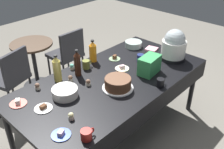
{
  "coord_description": "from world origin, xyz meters",
  "views": [
    {
      "loc": [
        -1.71,
        -1.6,
        2.2
      ],
      "look_at": [
        0.0,
        0.0,
        0.8
      ],
      "focal_mm": 41.13,
      "sensor_mm": 36.0,
      "label": 1
    }
  ],
  "objects_px": {
    "cupcake_lemon": "(37,86)",
    "coffee_mug_navy": "(141,58)",
    "ceramic_snack_bowl": "(65,92)",
    "dessert_plate_coral": "(18,103)",
    "glass_salad_bowl": "(133,44)",
    "cupcake_cocoa": "(88,82)",
    "dessert_plate_white": "(43,108)",
    "maroon_chair_left": "(11,75)",
    "coffee_mug_black": "(161,83)",
    "soda_carton": "(149,65)",
    "dessert_plate_cobalt": "(61,134)",
    "coffee_mug_olive": "(86,64)",
    "cupcake_mint": "(71,116)",
    "soda_bottle_ginger_ale": "(57,69)",
    "soda_bottle_cola": "(77,64)",
    "dessert_plate_cream": "(122,68)",
    "maroon_chair_right": "(68,52)",
    "frosted_layer_cake": "(118,83)",
    "potluck_table": "(112,83)",
    "cupcake_vanilla": "(70,78)",
    "coffee_mug_red": "(87,135)",
    "cupcake_rose": "(72,67)",
    "slow_cooker": "(174,46)",
    "round_cafe_table": "(34,57)",
    "dessert_plate_sage": "(115,58)"
  },
  "relations": [
    {
      "from": "cupcake_vanilla",
      "to": "soda_bottle_cola",
      "type": "height_order",
      "value": "soda_bottle_cola"
    },
    {
      "from": "cupcake_cocoa",
      "to": "maroon_chair_right",
      "type": "xyz_separation_m",
      "value": [
        0.66,
        1.21,
        -0.29
      ]
    },
    {
      "from": "frosted_layer_cake",
      "to": "maroon_chair_right",
      "type": "xyz_separation_m",
      "value": [
        0.5,
        1.47,
        -0.32
      ]
    },
    {
      "from": "slow_cooker",
      "to": "cupcake_lemon",
      "type": "bearing_deg",
      "value": 156.97
    },
    {
      "from": "glass_salad_bowl",
      "to": "cupcake_cocoa",
      "type": "distance_m",
      "value": 1.08
    },
    {
      "from": "dessert_plate_white",
      "to": "coffee_mug_black",
      "type": "height_order",
      "value": "coffee_mug_black"
    },
    {
      "from": "dessert_plate_white",
      "to": "maroon_chair_left",
      "type": "height_order",
      "value": "maroon_chair_left"
    },
    {
      "from": "dessert_plate_sage",
      "to": "dessert_plate_white",
      "type": "distance_m",
      "value": 1.17
    },
    {
      "from": "slow_cooker",
      "to": "cupcake_cocoa",
      "type": "bearing_deg",
      "value": 163.91
    },
    {
      "from": "coffee_mug_olive",
      "to": "maroon_chair_left",
      "type": "xyz_separation_m",
      "value": [
        -0.49,
        0.93,
        -0.31
      ]
    },
    {
      "from": "cupcake_vanilla",
      "to": "soda_carton",
      "type": "xyz_separation_m",
      "value": [
        0.7,
        -0.5,
        0.07
      ]
    },
    {
      "from": "coffee_mug_navy",
      "to": "maroon_chair_left",
      "type": "xyz_separation_m",
      "value": [
        -1.05,
        1.29,
        -0.31
      ]
    },
    {
      "from": "ceramic_snack_bowl",
      "to": "dessert_plate_coral",
      "type": "bearing_deg",
      "value": 150.24
    },
    {
      "from": "coffee_mug_olive",
      "to": "potluck_table",
      "type": "bearing_deg",
      "value": -84.71
    },
    {
      "from": "cupcake_mint",
      "to": "soda_bottle_ginger_ale",
      "type": "bearing_deg",
      "value": 62.71
    },
    {
      "from": "glass_salad_bowl",
      "to": "round_cafe_table",
      "type": "height_order",
      "value": "glass_salad_bowl"
    },
    {
      "from": "dessert_plate_cream",
      "to": "maroon_chair_right",
      "type": "xyz_separation_m",
      "value": [
        0.17,
        1.24,
        -0.27
      ]
    },
    {
      "from": "glass_salad_bowl",
      "to": "coffee_mug_red",
      "type": "distance_m",
      "value": 1.77
    },
    {
      "from": "potluck_table",
      "to": "cupcake_cocoa",
      "type": "xyz_separation_m",
      "value": [
        -0.26,
        0.09,
        0.09
      ]
    },
    {
      "from": "dessert_plate_coral",
      "to": "soda_bottle_cola",
      "type": "relative_size",
      "value": 0.53
    },
    {
      "from": "slow_cooker",
      "to": "dessert_plate_coral",
      "type": "relative_size",
      "value": 2.37
    },
    {
      "from": "ceramic_snack_bowl",
      "to": "cupcake_rose",
      "type": "height_order",
      "value": "ceramic_snack_bowl"
    },
    {
      "from": "potluck_table",
      "to": "dessert_plate_cream",
      "type": "relative_size",
      "value": 13.61
    },
    {
      "from": "cupcake_lemon",
      "to": "potluck_table",
      "type": "bearing_deg",
      "value": -31.97
    },
    {
      "from": "dessert_plate_white",
      "to": "cupcake_lemon",
      "type": "xyz_separation_m",
      "value": [
        0.14,
        0.31,
        0.02
      ]
    },
    {
      "from": "cupcake_rose",
      "to": "cupcake_lemon",
      "type": "relative_size",
      "value": 1.0
    },
    {
      "from": "ceramic_snack_bowl",
      "to": "soda_carton",
      "type": "bearing_deg",
      "value": -20.03
    },
    {
      "from": "cupcake_lemon",
      "to": "coffee_mug_navy",
      "type": "height_order",
      "value": "coffee_mug_navy"
    },
    {
      "from": "potluck_table",
      "to": "dessert_plate_cobalt",
      "type": "bearing_deg",
      "value": -162.24
    },
    {
      "from": "potluck_table",
      "to": "coffee_mug_red",
      "type": "xyz_separation_m",
      "value": [
        -0.78,
        -0.46,
        0.1
      ]
    },
    {
      "from": "frosted_layer_cake",
      "to": "ceramic_snack_bowl",
      "type": "bearing_deg",
      "value": 147.25
    },
    {
      "from": "dessert_plate_white",
      "to": "soda_bottle_ginger_ale",
      "type": "bearing_deg",
      "value": 37.28
    },
    {
      "from": "coffee_mug_black",
      "to": "soda_carton",
      "type": "distance_m",
      "value": 0.29
    },
    {
      "from": "dessert_plate_cobalt",
      "to": "soda_carton",
      "type": "bearing_deg",
      "value": 3.13
    },
    {
      "from": "coffee_mug_black",
      "to": "maroon_chair_left",
      "type": "bearing_deg",
      "value": 113.19
    },
    {
      "from": "dessert_plate_coral",
      "to": "cupcake_mint",
      "type": "distance_m",
      "value": 0.56
    },
    {
      "from": "dessert_plate_coral",
      "to": "slow_cooker",
      "type": "bearing_deg",
      "value": -17.53
    },
    {
      "from": "coffee_mug_red",
      "to": "maroon_chair_left",
      "type": "bearing_deg",
      "value": 81.78
    },
    {
      "from": "dessert_plate_sage",
      "to": "cupcake_vanilla",
      "type": "distance_m",
      "value": 0.69
    },
    {
      "from": "dessert_plate_white",
      "to": "soda_bottle_cola",
      "type": "bearing_deg",
      "value": 20.47
    },
    {
      "from": "soda_carton",
      "to": "dessert_plate_cobalt",
      "type": "bearing_deg",
      "value": 176.36
    },
    {
      "from": "potluck_table",
      "to": "coffee_mug_red",
      "type": "height_order",
      "value": "coffee_mug_red"
    },
    {
      "from": "cupcake_lemon",
      "to": "coffee_mug_olive",
      "type": "relative_size",
      "value": 0.53
    },
    {
      "from": "potluck_table",
      "to": "cupcake_mint",
      "type": "xyz_separation_m",
      "value": [
        -0.72,
        -0.2,
        0.09
      ]
    },
    {
      "from": "potluck_table",
      "to": "round_cafe_table",
      "type": "distance_m",
      "value": 1.54
    },
    {
      "from": "soda_bottle_ginger_ale",
      "to": "coffee_mug_navy",
      "type": "bearing_deg",
      "value": -21.82
    },
    {
      "from": "soda_bottle_cola",
      "to": "maroon_chair_left",
      "type": "xyz_separation_m",
      "value": [
        -0.33,
        0.98,
        -0.4
      ]
    },
    {
      "from": "dessert_plate_sage",
      "to": "cupcake_rose",
      "type": "xyz_separation_m",
      "value": [
        -0.51,
        0.19,
        0.02
      ]
    },
    {
      "from": "cupcake_lemon",
      "to": "coffee_mug_navy",
      "type": "bearing_deg",
      "value": -18.56
    },
    {
      "from": "slow_cooker",
      "to": "coffee_mug_navy",
      "type": "distance_m",
      "value": 0.42
    }
  ]
}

